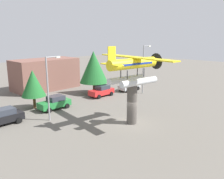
# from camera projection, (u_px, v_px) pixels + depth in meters

# --- Properties ---
(ground_plane) EXTENTS (140.00, 140.00, 0.00)m
(ground_plane) POSITION_uv_depth(u_px,v_px,m) (132.00, 123.00, 26.03)
(ground_plane) COLOR #605B54
(display_pedestal) EXTENTS (1.10, 1.10, 4.44)m
(display_pedestal) POSITION_uv_depth(u_px,v_px,m) (132.00, 104.00, 25.53)
(display_pedestal) COLOR #4C4742
(display_pedestal) RESTS_ON ground
(floatplane_monument) EXTENTS (7.06, 10.46, 4.00)m
(floatplane_monument) POSITION_uv_depth(u_px,v_px,m) (134.00, 68.00, 24.73)
(floatplane_monument) COLOR silver
(floatplane_monument) RESTS_ON display_pedestal
(car_near_black) EXTENTS (4.20, 2.02, 1.76)m
(car_near_black) POSITION_uv_depth(u_px,v_px,m) (3.00, 117.00, 25.47)
(car_near_black) COLOR black
(car_near_black) RESTS_ON ground
(car_mid_green) EXTENTS (4.20, 2.02, 1.76)m
(car_mid_green) POSITION_uv_depth(u_px,v_px,m) (55.00, 102.00, 30.82)
(car_mid_green) COLOR #237A38
(car_mid_green) RESTS_ON ground
(car_far_red) EXTENTS (4.20, 2.02, 1.76)m
(car_far_red) POSITION_uv_depth(u_px,v_px,m) (102.00, 91.00, 37.34)
(car_far_red) COLOR red
(car_far_red) RESTS_ON ground
(car_distant_silver) EXTENTS (4.20, 2.02, 1.76)m
(car_distant_silver) POSITION_uv_depth(u_px,v_px,m) (130.00, 85.00, 41.29)
(car_distant_silver) COLOR silver
(car_distant_silver) RESTS_ON ground
(streetlight_primary) EXTENTS (1.84, 0.28, 7.23)m
(streetlight_primary) POSITION_uv_depth(u_px,v_px,m) (49.00, 84.00, 26.12)
(streetlight_primary) COLOR gray
(streetlight_primary) RESTS_ON ground
(streetlight_secondary) EXTENTS (1.84, 0.28, 7.87)m
(streetlight_secondary) POSITION_uv_depth(u_px,v_px,m) (144.00, 66.00, 38.46)
(streetlight_secondary) COLOR gray
(streetlight_secondary) RESTS_ON ground
(storefront_building) EXTENTS (11.15, 5.53, 5.37)m
(storefront_building) POSITION_uv_depth(u_px,v_px,m) (46.00, 74.00, 42.12)
(storefront_building) COLOR brown
(storefront_building) RESTS_ON ground
(tree_east) EXTENTS (3.12, 3.12, 5.12)m
(tree_east) POSITION_uv_depth(u_px,v_px,m) (33.00, 83.00, 30.60)
(tree_east) COLOR brown
(tree_east) RESTS_ON ground
(tree_center_back) EXTENTS (4.60, 4.60, 6.98)m
(tree_center_back) POSITION_uv_depth(u_px,v_px,m) (94.00, 67.00, 38.27)
(tree_center_back) COLOR brown
(tree_center_back) RESTS_ON ground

